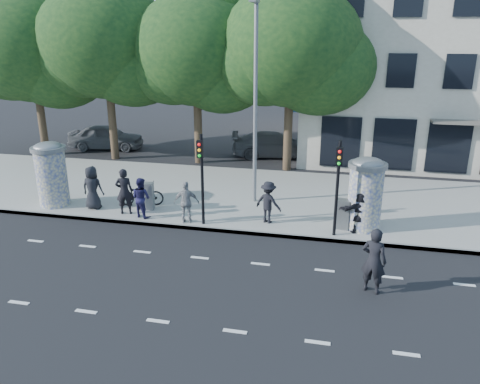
% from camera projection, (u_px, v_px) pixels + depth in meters
% --- Properties ---
extents(ground, '(120.00, 120.00, 0.00)m').
position_uv_depth(ground, '(186.00, 279.00, 13.86)').
color(ground, black).
rests_on(ground, ground).
extents(sidewalk, '(40.00, 8.00, 0.15)m').
position_uv_depth(sidewalk, '(240.00, 195.00, 20.77)').
color(sidewalk, gray).
rests_on(sidewalk, ground).
extents(curb, '(40.00, 0.10, 0.16)m').
position_uv_depth(curb, '(217.00, 230.00, 17.12)').
color(curb, slate).
rests_on(curb, ground).
extents(lane_dash_near, '(32.00, 0.12, 0.01)m').
position_uv_depth(lane_dash_near, '(158.00, 321.00, 11.82)').
color(lane_dash_near, silver).
rests_on(lane_dash_near, ground).
extents(lane_dash_far, '(32.00, 0.12, 0.01)m').
position_uv_depth(lane_dash_far, '(200.00, 258.00, 15.15)').
color(lane_dash_far, silver).
rests_on(lane_dash_far, ground).
extents(ad_column_left, '(1.36, 1.36, 2.65)m').
position_uv_depth(ad_column_left, '(51.00, 172.00, 18.98)').
color(ad_column_left, beige).
rests_on(ad_column_left, sidewalk).
extents(ad_column_right, '(1.36, 1.36, 2.65)m').
position_uv_depth(ad_column_right, '(366.00, 192.00, 16.65)').
color(ad_column_right, beige).
rests_on(ad_column_right, sidewalk).
extents(traffic_pole_near, '(0.22, 0.31, 3.40)m').
position_uv_depth(traffic_pole_near, '(202.00, 171.00, 16.76)').
color(traffic_pole_near, black).
rests_on(traffic_pole_near, sidewalk).
extents(traffic_pole_far, '(0.22, 0.31, 3.40)m').
position_uv_depth(traffic_pole_far, '(338.00, 179.00, 15.79)').
color(traffic_pole_far, black).
rests_on(traffic_pole_far, sidewalk).
extents(street_lamp, '(0.25, 0.93, 8.00)m').
position_uv_depth(street_lamp, '(255.00, 90.00, 18.28)').
color(street_lamp, slate).
rests_on(street_lamp, sidewalk).
extents(tree_far_left, '(7.20, 7.20, 9.26)m').
position_uv_depth(tree_far_left, '(32.00, 46.00, 26.05)').
color(tree_far_left, '#38281C').
rests_on(tree_far_left, ground).
extents(tree_mid_left, '(7.20, 7.20, 9.57)m').
position_uv_depth(tree_mid_left, '(105.00, 41.00, 25.04)').
color(tree_mid_left, '#38281C').
rests_on(tree_mid_left, ground).
extents(tree_near_left, '(6.80, 6.80, 8.97)m').
position_uv_depth(tree_near_left, '(196.00, 50.00, 24.35)').
color(tree_near_left, '#38281C').
rests_on(tree_near_left, ground).
extents(tree_center, '(7.00, 7.00, 9.30)m').
position_uv_depth(tree_center, '(291.00, 46.00, 22.88)').
color(tree_center, '#38281C').
rests_on(tree_center, ground).
extents(building, '(20.30, 15.85, 12.00)m').
position_uv_depth(building, '(480.00, 49.00, 27.96)').
color(building, '#B1A994').
rests_on(building, ground).
extents(ped_a, '(0.87, 0.57, 1.76)m').
position_uv_depth(ped_a, '(92.00, 188.00, 18.74)').
color(ped_a, black).
rests_on(ped_a, sidewalk).
extents(ped_b, '(0.76, 0.61, 1.83)m').
position_uv_depth(ped_b, '(124.00, 191.00, 18.18)').
color(ped_b, black).
rests_on(ped_b, sidewalk).
extents(ped_c, '(0.92, 0.82, 1.57)m').
position_uv_depth(ped_c, '(141.00, 198.00, 17.90)').
color(ped_c, '#1C1A41').
rests_on(ped_c, sidewalk).
extents(ped_d, '(1.17, 0.92, 1.59)m').
position_uv_depth(ped_d, '(268.00, 202.00, 17.37)').
color(ped_d, black).
rests_on(ped_d, sidewalk).
extents(ped_e, '(1.02, 0.72, 1.59)m').
position_uv_depth(ped_e, '(186.00, 202.00, 17.36)').
color(ped_e, gray).
rests_on(ped_e, sidewalk).
extents(ped_f, '(1.56, 0.90, 1.59)m').
position_uv_depth(ped_f, '(360.00, 211.00, 16.50)').
color(ped_f, black).
rests_on(ped_f, sidewalk).
extents(man_road, '(0.82, 0.68, 1.92)m').
position_uv_depth(man_road, '(374.00, 261.00, 12.90)').
color(man_road, black).
rests_on(man_road, ground).
extents(bicycle, '(1.04, 1.94, 0.97)m').
position_uv_depth(bicycle, '(141.00, 194.00, 19.20)').
color(bicycle, black).
rests_on(bicycle, sidewalk).
extents(cabinet_left, '(0.58, 0.46, 1.11)m').
position_uv_depth(cabinet_left, '(147.00, 196.00, 18.75)').
color(cabinet_left, slate).
rests_on(cabinet_left, sidewalk).
extents(cabinet_right, '(0.57, 0.45, 1.10)m').
position_uv_depth(cabinet_right, '(342.00, 214.00, 16.92)').
color(cabinet_right, slate).
rests_on(cabinet_right, sidewalk).
extents(car_left, '(2.46, 4.73, 1.54)m').
position_uv_depth(car_left, '(106.00, 137.00, 29.10)').
color(car_left, '#525459').
rests_on(car_left, ground).
extents(car_right, '(3.02, 5.24, 1.43)m').
position_uv_depth(car_right, '(274.00, 145.00, 27.34)').
color(car_right, '#4C4E52').
rests_on(car_right, ground).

